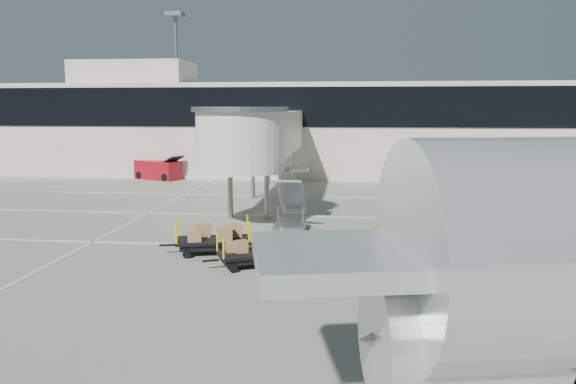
% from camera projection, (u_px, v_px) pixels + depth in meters
% --- Properties ---
extents(ground, '(140.00, 140.00, 0.00)m').
position_uv_depth(ground, '(312.00, 261.00, 22.12)').
color(ground, '#A5A194').
rests_on(ground, ground).
extents(lane_markings, '(40.00, 30.00, 0.02)m').
position_uv_depth(lane_markings, '(312.00, 215.00, 31.36)').
color(lane_markings, silver).
rests_on(lane_markings, ground).
extents(terminal, '(64.00, 12.11, 15.20)m').
position_uv_depth(terminal, '(332.00, 128.00, 50.95)').
color(terminal, silver).
rests_on(terminal, ground).
extents(jet_bridge, '(5.70, 20.40, 6.03)m').
position_uv_depth(jet_bridge, '(261.00, 136.00, 33.97)').
color(jet_bridge, silver).
rests_on(jet_bridge, ground).
extents(baggage_tug, '(2.27, 1.48, 1.46)m').
position_uv_depth(baggage_tug, '(411.00, 214.00, 29.05)').
color(baggage_tug, maroon).
rests_on(baggage_tug, ground).
extents(suitcase_cart, '(4.18, 2.05, 1.61)m').
position_uv_depth(suitcase_cart, '(432.00, 219.00, 27.30)').
color(suitcase_cart, black).
rests_on(suitcase_cart, ground).
extents(box_cart_near, '(3.34, 2.36, 1.31)m').
position_uv_depth(box_cart_near, '(257.00, 253.00, 21.30)').
color(box_cart_near, black).
rests_on(box_cart_near, ground).
extents(box_cart_far, '(3.80, 2.16, 1.46)m').
position_uv_depth(box_cart_far, '(214.00, 240.00, 23.18)').
color(box_cart_far, black).
rests_on(box_cart_far, ground).
extents(ground_worker, '(0.59, 0.39, 1.62)m').
position_uv_depth(ground_worker, '(328.00, 251.00, 20.46)').
color(ground_worker, '#B3FF1A').
rests_on(ground_worker, ground).
extents(minivan, '(3.63, 5.26, 1.85)m').
position_uv_depth(minivan, '(534.00, 191.00, 32.86)').
color(minivan, white).
rests_on(minivan, ground).
extents(belt_loader, '(4.51, 3.19, 2.05)m').
position_uv_depth(belt_loader, '(158.00, 170.00, 46.96)').
color(belt_loader, maroon).
rests_on(belt_loader, ground).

